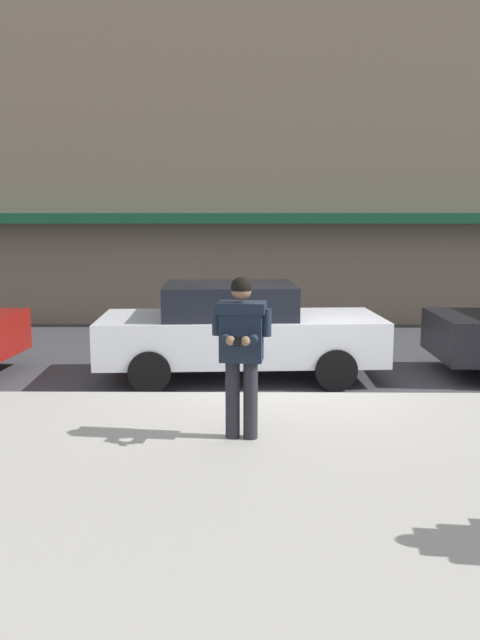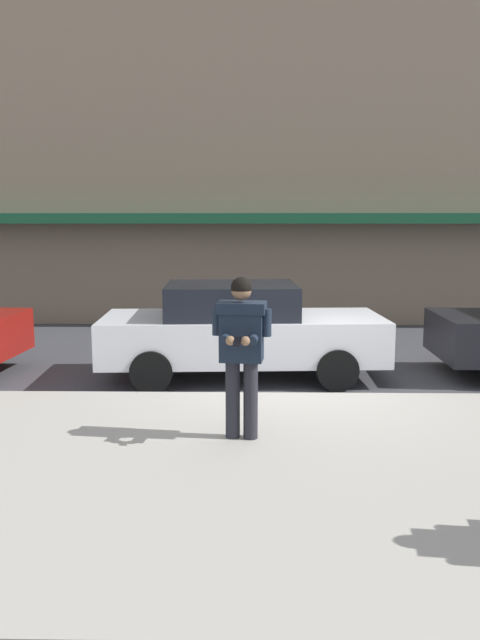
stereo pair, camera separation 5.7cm
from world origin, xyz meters
name	(u,v)px [view 2 (the right image)]	position (x,y,z in m)	size (l,w,h in m)	color
ground_plane	(306,398)	(0.00, 0.00, 0.00)	(80.00, 80.00, 0.00)	#3D3D42
sidewalk	(431,472)	(1.00, -2.85, 0.07)	(32.00, 5.30, 0.14)	#A8A399
curb_paint_line	(374,397)	(1.00, 0.05, 0.00)	(28.00, 0.12, 0.01)	silver
storefront_facade	(321,49)	(1.00, 8.49, 6.99)	(28.00, 4.70, 14.01)	#84705B
parked_sedan_mid	(240,330)	(-0.98, 1.21, 0.79)	(4.60, 2.12, 1.54)	silver
man_texting_on_phone	(242,340)	(-0.89, -2.08, 1.25)	(0.65, 0.61, 1.81)	#23232B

